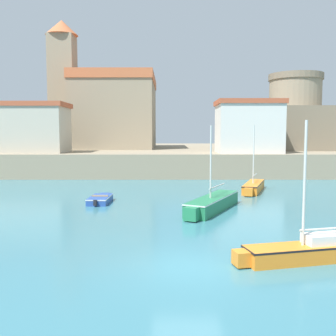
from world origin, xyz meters
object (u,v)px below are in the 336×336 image
object	(u,v)px
dinghy_blue_3	(99,199)
harbor_shed_mid_row	(26,128)
sailboat_orange_1	(309,250)
church	(110,109)
harbor_shed_near_wharf	(247,126)
sailboat_orange_4	(252,186)
fortress	(293,123)
sailboat_green_5	(211,203)

from	to	relation	value
dinghy_blue_3	harbor_shed_mid_row	xyz separation A→B (m)	(-10.76, 16.85, 5.00)
sailboat_orange_1	church	world-z (taller)	church
sailboat_orange_1	harbor_shed_near_wharf	xyz separation A→B (m)	(3.47, 28.56, 4.96)
sailboat_orange_1	dinghy_blue_3	xyz separation A→B (m)	(-9.77, 12.06, -0.16)
sailboat_orange_4	fortress	distance (m)	23.77
dinghy_blue_3	fortress	xyz separation A→B (m)	(21.24, 26.00, 5.70)
sailboat_green_5	church	xyz separation A→B (m)	(-10.78, 32.80, 7.62)
sailboat_orange_1	church	xyz separation A→B (m)	(-13.34, 42.12, 7.67)
sailboat_green_5	sailboat_orange_4	bearing A→B (deg)	61.81
harbor_shed_near_wharf	sailboat_orange_1	bearing A→B (deg)	-96.92
sailboat_orange_1	fortress	world-z (taller)	fortress
dinghy_blue_3	harbor_shed_near_wharf	world-z (taller)	harbor_shed_near_wharf
sailboat_orange_1	dinghy_blue_3	size ratio (longest dim) A/B	1.60
fortress	harbor_shed_near_wharf	bearing A→B (deg)	-130.11
dinghy_blue_3	church	world-z (taller)	church
sailboat_green_5	harbor_shed_near_wharf	world-z (taller)	harbor_shed_near_wharf
dinghy_blue_3	church	bearing A→B (deg)	96.76
dinghy_blue_3	sailboat_orange_4	distance (m)	12.48
church	fortress	world-z (taller)	church
sailboat_orange_4	sailboat_green_5	xyz separation A→B (m)	(-4.18, -7.81, 0.06)
sailboat_orange_1	fortress	size ratio (longest dim) A/B	0.44
church	harbor_shed_mid_row	xyz separation A→B (m)	(-7.20, -13.22, -2.83)
church	harbor_shed_near_wharf	xyz separation A→B (m)	(16.80, -13.57, -2.71)
sailboat_orange_4	harbor_shed_mid_row	size ratio (longest dim) A/B	0.66
church	harbor_shed_mid_row	size ratio (longest dim) A/B	1.97
dinghy_blue_3	church	size ratio (longest dim) A/B	0.20
fortress	harbor_shed_mid_row	distance (m)	33.29
fortress	sailboat_orange_1	bearing A→B (deg)	-106.77
sailboat_orange_1	sailboat_orange_4	world-z (taller)	sailboat_orange_4
sailboat_orange_1	sailboat_green_5	distance (m)	9.67
harbor_shed_mid_row	fortress	bearing A→B (deg)	15.96
harbor_shed_near_wharf	sailboat_orange_4	bearing A→B (deg)	-99.13
fortress	sailboat_green_5	bearing A→B (deg)	-116.01
dinghy_blue_3	harbor_shed_mid_row	size ratio (longest dim) A/B	0.40
sailboat_green_5	dinghy_blue_3	bearing A→B (deg)	159.28
sailboat_orange_1	sailboat_green_5	size ratio (longest dim) A/B	0.85
sailboat_green_5	fortress	xyz separation A→B (m)	(14.02, 28.73, 5.49)
harbor_shed_near_wharf	fortress	bearing A→B (deg)	49.89
dinghy_blue_3	harbor_shed_mid_row	bearing A→B (deg)	122.57
sailboat_orange_1	harbor_shed_near_wharf	size ratio (longest dim) A/B	0.81
sailboat_orange_4	fortress	size ratio (longest dim) A/B	0.45
dinghy_blue_3	sailboat_orange_4	world-z (taller)	sailboat_orange_4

